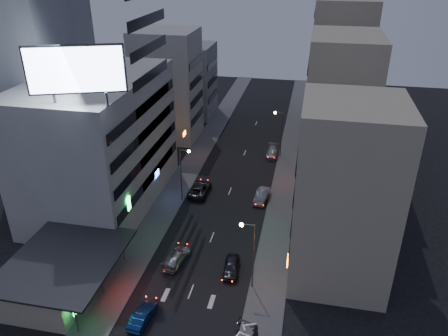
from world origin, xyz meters
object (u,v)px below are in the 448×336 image
(road_car_silver, at_px, (177,257))
(scooter_silver_b, at_px, (256,318))
(parked_car_right_mid, at_px, (262,196))
(person, at_px, (255,332))
(scooter_blue, at_px, (252,334))
(parked_car_right_near, at_px, (231,267))
(scooter_black_b, at_px, (252,319))
(parked_car_left, at_px, (200,189))
(scooter_silver_a, at_px, (251,331))
(parked_car_right_far, at_px, (272,152))
(road_car_blue, at_px, (143,316))

(road_car_silver, xyz_separation_m, scooter_silver_b, (10.33, -7.43, 0.04))
(parked_car_right_mid, relative_size, person, 2.37)
(road_car_silver, relative_size, person, 2.51)
(person, bearing_deg, scooter_blue, -60.60)
(parked_car_right_near, bearing_deg, scooter_silver_b, -66.07)
(parked_car_right_mid, distance_m, scooter_black_b, 23.43)
(parked_car_right_near, height_order, scooter_black_b, parked_car_right_near)
(road_car_silver, distance_m, scooter_black_b, 12.45)
(parked_car_left, relative_size, scooter_blue, 3.06)
(scooter_silver_a, distance_m, scooter_black_b, 1.56)
(parked_car_right_near, distance_m, parked_car_right_far, 31.81)
(parked_car_left, xyz_separation_m, scooter_silver_b, (11.68, -23.40, -0.04))
(parked_car_right_far, height_order, scooter_silver_b, parked_car_right_far)
(parked_car_left, height_order, scooter_silver_a, parked_car_left)
(parked_car_left, height_order, scooter_black_b, parked_car_left)
(road_car_blue, relative_size, scooter_black_b, 2.36)
(road_car_blue, height_order, scooter_silver_a, road_car_blue)
(person, bearing_deg, parked_car_right_near, -103.17)
(parked_car_right_far, bearing_deg, parked_car_right_near, -94.20)
(scooter_black_b, bearing_deg, parked_car_right_mid, 22.21)
(scooter_silver_a, height_order, scooter_blue, scooter_blue)
(parked_car_right_near, xyz_separation_m, scooter_black_b, (3.38, -7.12, -0.05))
(person, xyz_separation_m, scooter_silver_b, (-0.17, 2.07, -0.34))
(parked_car_right_far, xyz_separation_m, scooter_silver_a, (2.17, -40.46, -0.07))
(parked_car_left, xyz_separation_m, scooter_blue, (11.56, -25.35, -0.10))
(parked_car_left, xyz_separation_m, parked_car_right_far, (9.19, 15.41, -0.07))
(parked_car_left, distance_m, scooter_silver_a, 27.51)
(person, xyz_separation_m, scooter_black_b, (-0.59, 1.97, -0.42))
(scooter_blue, xyz_separation_m, scooter_black_b, (-0.30, 1.84, -0.03))
(person, bearing_deg, road_car_blue, -37.67)
(road_car_silver, distance_m, scooter_blue, 13.86)
(scooter_silver_b, bearing_deg, parked_car_right_near, 6.48)
(parked_car_right_near, distance_m, road_car_silver, 6.54)
(parked_car_right_mid, bearing_deg, road_car_silver, -109.25)
(road_car_blue, bearing_deg, scooter_black_b, -164.96)
(parked_car_right_near, distance_m, scooter_silver_b, 7.98)
(parked_car_right_mid, height_order, scooter_blue, parked_car_right_mid)
(parked_car_left, bearing_deg, parked_car_right_near, 116.55)
(parked_car_right_far, xyz_separation_m, road_car_blue, (-8.43, -40.70, -0.03))
(road_car_silver, distance_m, person, 14.17)
(scooter_silver_a, bearing_deg, scooter_blue, -130.94)
(road_car_silver, bearing_deg, parked_car_right_mid, -107.10)
(parked_car_left, relative_size, person, 2.94)
(parked_car_right_far, distance_m, road_car_blue, 41.57)
(parked_car_right_far, bearing_deg, scooter_blue, -88.51)
(person, height_order, scooter_silver_a, person)
(road_car_blue, distance_m, scooter_blue, 10.80)
(parked_car_right_near, relative_size, scooter_blue, 2.27)
(scooter_silver_a, bearing_deg, parked_car_left, 38.00)
(parked_car_right_near, distance_m, scooter_blue, 9.69)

